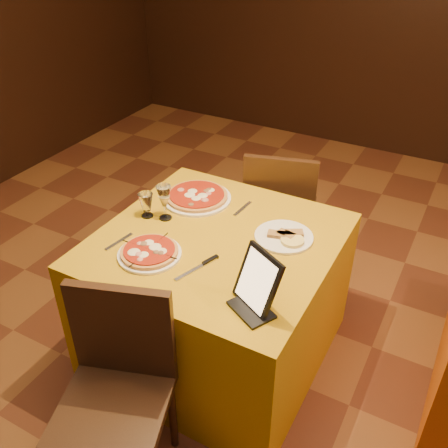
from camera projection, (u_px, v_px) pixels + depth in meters
The scene contains 14 objects.
floor at pixel (242, 444), 2.31m from camera, with size 6.00×7.00×0.01m, color #5E2D19.
wall_back at pixel (438, 0), 4.10m from camera, with size 6.00×0.01×2.80m, color black.
main_table at pixel (217, 297), 2.59m from camera, with size 1.10×1.10×0.75m, color #B7890B.
chair_main_near at pixel (112, 409), 1.94m from camera, with size 0.47×0.47×0.91m, color black, non-canonical shape.
chair_main_far at pixel (281, 211), 3.15m from camera, with size 0.45×0.45×0.91m, color black, non-canonical shape.
pizza_near at pixel (149, 253), 2.26m from camera, with size 0.29×0.29×0.03m.
pizza_far at pixel (197, 197), 2.68m from camera, with size 0.37×0.37×0.03m.
cutlet_dish at pixel (284, 236), 2.38m from camera, with size 0.28×0.28×0.03m.
wine_glass at pixel (164, 202), 2.48m from camera, with size 0.08×0.08×0.19m, color #E6D483, non-canonical shape.
water_glass at pixel (146, 205), 2.52m from camera, with size 0.08×0.08×0.13m, color silver, non-canonical shape.
tablet at pixel (258, 280), 1.94m from camera, with size 0.20×0.02×0.24m, color black.
knife at pixel (196, 269), 2.19m from camera, with size 0.23×0.02×0.01m, color #ADADB4.
fork_near at pixel (119, 242), 2.36m from camera, with size 0.17×0.02×0.01m, color #A9A8AE.
fork_far at pixel (243, 209), 2.61m from camera, with size 0.16×0.02×0.01m, color #BABCC2.
Camera 1 is at (0.58, -1.24, 2.12)m, focal length 40.00 mm.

